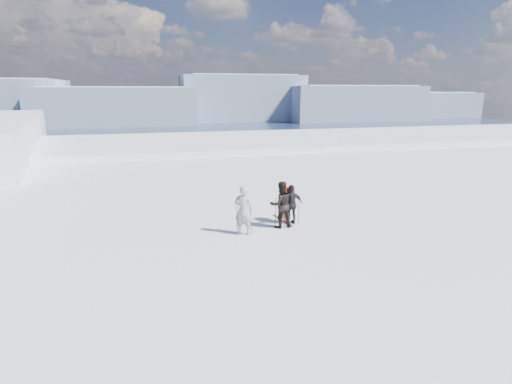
{
  "coord_description": "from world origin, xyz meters",
  "views": [
    {
      "loc": [
        -5.7,
        -11.0,
        5.42
      ],
      "look_at": [
        -2.08,
        3.0,
        1.72
      ],
      "focal_mm": 28.0,
      "sensor_mm": 36.0,
      "label": 1
    }
  ],
  "objects_px": {
    "skier_dark": "(281,205)",
    "skier_pack": "(292,204)",
    "skis_loose": "(284,220)",
    "skier_grey": "(243,210)"
  },
  "relations": [
    {
      "from": "skier_dark",
      "to": "skis_loose",
      "type": "xyz_separation_m",
      "value": [
        0.4,
        0.75,
        -0.94
      ]
    },
    {
      "from": "skier_grey",
      "to": "skis_loose",
      "type": "distance_m",
      "value": 2.53
    },
    {
      "from": "skis_loose",
      "to": "skier_dark",
      "type": "bearing_deg",
      "value": -118.16
    },
    {
      "from": "skier_dark",
      "to": "skier_grey",
      "type": "bearing_deg",
      "value": 11.24
    },
    {
      "from": "skier_grey",
      "to": "skier_pack",
      "type": "bearing_deg",
      "value": -140.25
    },
    {
      "from": "skier_grey",
      "to": "skier_dark",
      "type": "bearing_deg",
      "value": -143.82
    },
    {
      "from": "skier_pack",
      "to": "skis_loose",
      "type": "bearing_deg",
      "value": -74.15
    },
    {
      "from": "skier_dark",
      "to": "skier_pack",
      "type": "relative_size",
      "value": 1.14
    },
    {
      "from": "skier_grey",
      "to": "skis_loose",
      "type": "relative_size",
      "value": 1.14
    },
    {
      "from": "skier_grey",
      "to": "skier_dark",
      "type": "relative_size",
      "value": 1.01
    }
  ]
}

